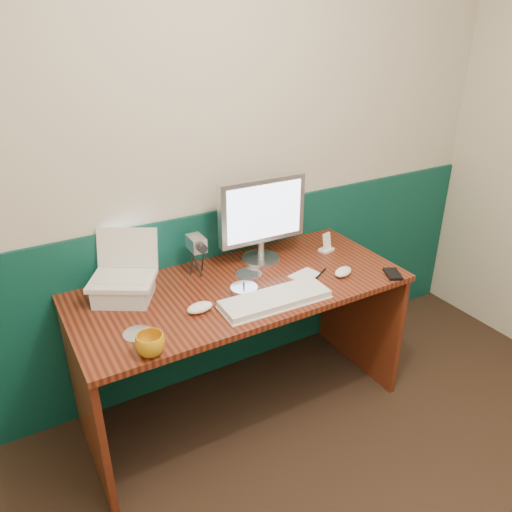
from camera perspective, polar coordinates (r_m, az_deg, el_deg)
back_wall at (r=2.54m, az=-4.48°, el=10.59°), size 3.50×0.04×2.50m
wainscot at (r=2.82m, az=-3.85°, el=-4.31°), size 3.48×0.02×1.00m
desk at (r=2.59m, az=-1.68°, el=-10.59°), size 1.60×0.70×0.75m
laptop_riser at (r=2.34m, az=-14.87°, el=-3.86°), size 0.31×0.30×0.08m
laptop at (r=2.26m, az=-15.33°, el=-0.38°), size 0.35×0.33×0.23m
monitor at (r=2.53m, az=0.57°, el=4.24°), size 0.47×0.15×0.47m
keyboard at (r=2.25m, az=2.20°, el=-5.03°), size 0.50×0.18×0.03m
mouse_right at (r=2.51m, az=9.93°, el=-1.78°), size 0.13×0.11×0.04m
mouse_left at (r=2.19m, az=-6.44°, el=-5.87°), size 0.13×0.08×0.04m
mug at (r=1.96m, az=-11.98°, el=-9.87°), size 0.13×0.13×0.09m
camcorder at (r=2.46m, az=-6.76°, el=-0.03°), size 0.09×0.13×0.19m
cd_spindle at (r=2.33m, az=-1.38°, el=-3.83°), size 0.13×0.13×0.03m
cd_loose_a at (r=2.11m, az=-13.33°, el=-8.59°), size 0.12×0.12×0.00m
cd_loose_b at (r=2.49m, az=-0.87°, el=-2.03°), size 0.13×0.13×0.00m
pen at (r=2.50m, az=7.34°, el=-2.07°), size 0.13×0.08×0.01m
papers at (r=2.49m, az=5.57°, el=-2.20°), size 0.16×0.13×0.00m
dock at (r=2.75m, az=8.03°, el=0.73°), size 0.09×0.07×0.01m
music_player at (r=2.73m, az=8.09°, el=1.70°), size 0.06×0.04×0.09m
pda at (r=2.57m, az=15.37°, el=-1.99°), size 0.11×0.13×0.01m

